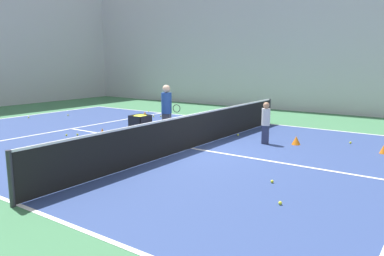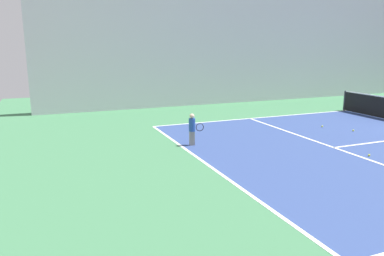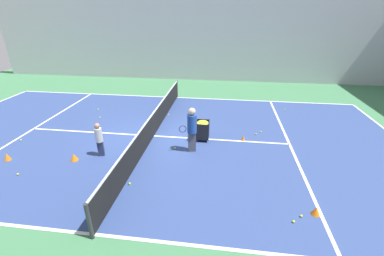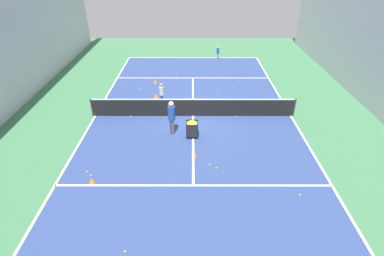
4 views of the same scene
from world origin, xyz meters
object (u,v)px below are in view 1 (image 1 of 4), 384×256
Objects in this scene: child_midcourt at (266,120)px; ball_cart at (140,122)px; coach_at_net at (167,107)px; training_cone_0 at (384,149)px; tennis_net at (192,131)px; training_cone_1 at (102,131)px.

child_midcourt is 1.57× the size of ball_cart.
training_cone_0 is (1.58, -6.67, -0.89)m from coach_at_net.
child_midcourt is 3.45m from training_cone_0.
training_cone_1 is at bearing 91.31° from tennis_net.
ball_cart is (0.06, 2.16, 0.06)m from tennis_net.
ball_cart is 3.07× the size of training_cone_0.
coach_at_net is 2.11× the size of ball_cart.
training_cone_0 is at bearing -61.28° from tennis_net.
child_midcourt reaches higher than ball_cart.
tennis_net is at bearing -91.50° from ball_cart.
training_cone_0 is at bearing -0.74° from coach_at_net.
tennis_net reaches higher than training_cone_1.
training_cone_0 is at bearing 179.76° from child_midcourt.
training_cone_1 is at bearing -164.61° from coach_at_net.
coach_at_net is 2.52m from training_cone_1.
training_cone_1 is (-1.16, 2.05, -0.91)m from coach_at_net.
ball_cart is 7.47m from training_cone_0.
tennis_net is at bearing 37.44° from child_midcourt.
ball_cart reaches higher than training_cone_0.
child_midcourt is (1.87, -1.53, 0.22)m from tennis_net.
child_midcourt is 5.77× the size of training_cone_1.
child_midcourt reaches higher than training_cone_0.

